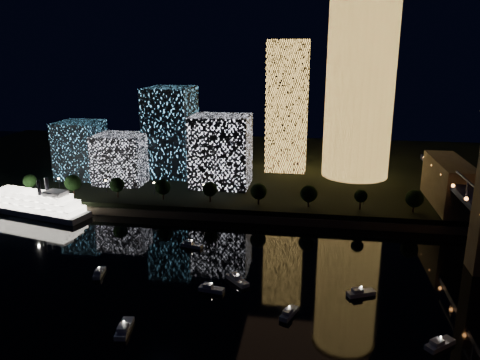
# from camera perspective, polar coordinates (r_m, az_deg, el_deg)

# --- Properties ---
(ground) EXTENTS (520.00, 520.00, 0.00)m
(ground) POSITION_cam_1_polar(r_m,az_deg,el_deg) (112.09, 1.99, -20.06)
(ground) COLOR black
(ground) RESTS_ON ground
(far_bank) EXTENTS (420.00, 160.00, 5.00)m
(far_bank) POSITION_cam_1_polar(r_m,az_deg,el_deg) (258.45, 6.36, 1.43)
(far_bank) COLOR black
(far_bank) RESTS_ON ground
(seawall) EXTENTS (420.00, 6.00, 3.00)m
(seawall) POSITION_cam_1_polar(r_m,az_deg,el_deg) (184.21, 5.14, -4.74)
(seawall) COLOR #6B5E4C
(seawall) RESTS_ON ground
(tower_cylindrical) EXTENTS (34.00, 34.00, 86.04)m
(tower_cylindrical) POSITION_cam_1_polar(r_m,az_deg,el_deg) (232.84, 14.41, 10.89)
(tower_cylindrical) COLOR #FFBB51
(tower_cylindrical) RESTS_ON far_bank
(tower_rectangular) EXTENTS (20.49, 20.49, 65.18)m
(tower_rectangular) POSITION_cam_1_polar(r_m,az_deg,el_deg) (241.65, 5.80, 8.93)
(tower_rectangular) COLOR #FFBB51
(tower_rectangular) RESTS_ON far_bank
(midrise_blocks) EXTENTS (93.06, 43.06, 42.98)m
(midrise_blocks) POSITION_cam_1_polar(r_m,az_deg,el_deg) (226.94, -9.60, 4.37)
(midrise_blocks) COLOR white
(midrise_blocks) RESTS_ON far_bank
(riverboat) EXTENTS (54.25, 22.70, 16.04)m
(riverboat) POSITION_cam_1_polar(r_m,az_deg,el_deg) (212.14, -24.29, -2.60)
(riverboat) COLOR silver
(riverboat) RESTS_ON ground
(motorboats) EXTENTS (97.82, 80.82, 2.78)m
(motorboats) POSITION_cam_1_polar(r_m,az_deg,el_deg) (120.02, -1.33, -16.92)
(motorboats) COLOR silver
(motorboats) RESTS_ON ground
(esplanade_trees) EXTENTS (166.35, 6.99, 8.99)m
(esplanade_trees) POSITION_cam_1_polar(r_m,az_deg,el_deg) (190.94, -3.50, -1.13)
(esplanade_trees) COLOR black
(esplanade_trees) RESTS_ON far_bank
(street_lamps) EXTENTS (132.70, 0.70, 5.65)m
(street_lamps) POSITION_cam_1_polar(r_m,az_deg,el_deg) (197.96, -4.42, -0.97)
(street_lamps) COLOR black
(street_lamps) RESTS_ON far_bank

